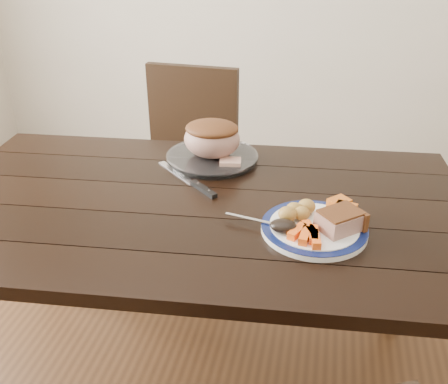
% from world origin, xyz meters
% --- Properties ---
extents(ground, '(4.00, 4.00, 0.00)m').
position_xyz_m(ground, '(0.00, 0.00, 0.00)').
color(ground, '#472B16').
rests_on(ground, ground).
extents(dining_table, '(1.67, 1.03, 0.75)m').
position_xyz_m(dining_table, '(0.00, 0.00, 0.66)').
color(dining_table, black).
rests_on(dining_table, ground).
extents(chair_far, '(0.44, 0.45, 0.93)m').
position_xyz_m(chair_far, '(-0.26, 0.74, 0.52)').
color(chair_far, black).
rests_on(chair_far, ground).
extents(dinner_plate, '(0.28, 0.28, 0.02)m').
position_xyz_m(dinner_plate, '(0.34, -0.10, 0.76)').
color(dinner_plate, white).
rests_on(dinner_plate, dining_table).
extents(plate_rim, '(0.28, 0.28, 0.02)m').
position_xyz_m(plate_rim, '(0.34, -0.10, 0.77)').
color(plate_rim, '#0E1746').
rests_on(plate_rim, dinner_plate).
extents(serving_platter, '(0.31, 0.31, 0.02)m').
position_xyz_m(serving_platter, '(-0.03, 0.29, 0.76)').
color(serving_platter, white).
rests_on(serving_platter, dining_table).
extents(pork_slice, '(0.13, 0.13, 0.05)m').
position_xyz_m(pork_slice, '(0.41, -0.10, 0.79)').
color(pork_slice, '#A97767').
rests_on(pork_slice, dinner_plate).
extents(roasted_potatoes, '(0.10, 0.10, 0.04)m').
position_xyz_m(roasted_potatoes, '(0.29, -0.07, 0.79)').
color(roasted_potatoes, gold).
rests_on(roasted_potatoes, dinner_plate).
extents(carrot_batons, '(0.09, 0.11, 0.02)m').
position_xyz_m(carrot_batons, '(0.33, -0.16, 0.78)').
color(carrot_batons, '#FF5D15').
rests_on(carrot_batons, dinner_plate).
extents(pumpkin_wedges, '(0.09, 0.09, 0.04)m').
position_xyz_m(pumpkin_wedges, '(0.41, -0.02, 0.79)').
color(pumpkin_wedges, orange).
rests_on(pumpkin_wedges, dinner_plate).
extents(dark_mushroom, '(0.07, 0.05, 0.03)m').
position_xyz_m(dark_mushroom, '(0.26, -0.14, 0.79)').
color(dark_mushroom, black).
rests_on(dark_mushroom, dinner_plate).
extents(fork, '(0.18, 0.05, 0.00)m').
position_xyz_m(fork, '(0.20, -0.11, 0.77)').
color(fork, silver).
rests_on(fork, dinner_plate).
extents(roast_joint, '(0.19, 0.17, 0.13)m').
position_xyz_m(roast_joint, '(-0.03, 0.29, 0.83)').
color(roast_joint, tan).
rests_on(roast_joint, serving_platter).
extents(cut_slice, '(0.08, 0.07, 0.02)m').
position_xyz_m(cut_slice, '(0.05, 0.23, 0.78)').
color(cut_slice, tan).
rests_on(cut_slice, serving_platter).
extents(carving_knife, '(0.25, 0.23, 0.01)m').
position_xyz_m(carving_knife, '(-0.03, 0.09, 0.76)').
color(carving_knife, silver).
rests_on(carving_knife, dining_table).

